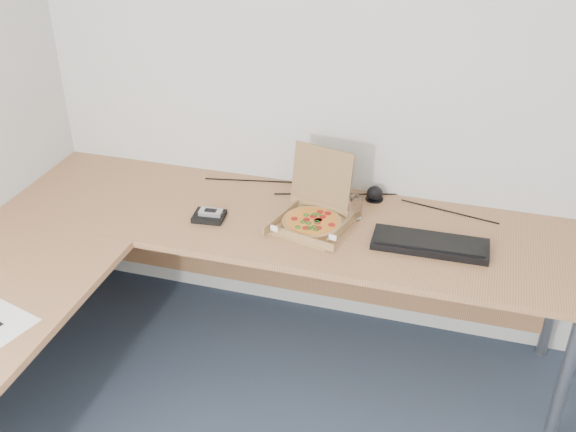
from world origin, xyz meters
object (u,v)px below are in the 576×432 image
(pizza_box, at_px, (313,218))
(drinking_glass, at_px, (355,207))
(desk, at_px, (176,266))
(wallet, at_px, (209,216))
(keyboard, at_px, (430,244))

(pizza_box, bearing_deg, drinking_glass, 47.79)
(desk, height_order, pizza_box, pizza_box)
(drinking_glass, height_order, wallet, drinking_glass)
(drinking_glass, bearing_deg, desk, -139.86)
(keyboard, relative_size, wallet, 3.50)
(drinking_glass, bearing_deg, pizza_box, -146.76)
(desk, xyz_separation_m, wallet, (0.01, 0.34, 0.04))
(desk, xyz_separation_m, drinking_glass, (0.61, 0.52, 0.08))
(desk, bearing_deg, wallet, 88.57)
(keyboard, xyz_separation_m, wallet, (-0.94, -0.04, -0.00))
(desk, relative_size, drinking_glass, 23.65)
(drinking_glass, bearing_deg, wallet, -163.31)
(keyboard, bearing_deg, drinking_glass, 156.03)
(drinking_glass, height_order, keyboard, drinking_glass)
(pizza_box, xyz_separation_m, keyboard, (0.50, -0.04, -0.02))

